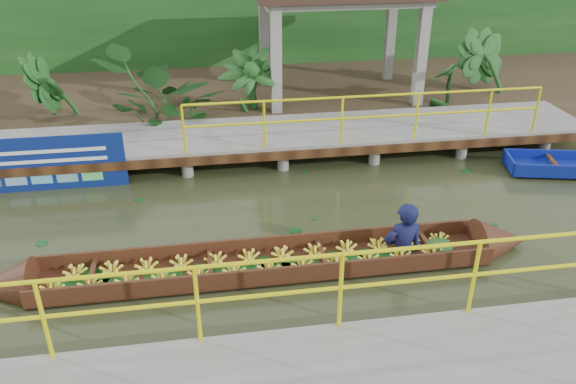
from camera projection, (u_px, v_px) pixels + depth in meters
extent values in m
plane|color=#2C3118|center=(248.00, 240.00, 9.42)|extent=(80.00, 80.00, 0.00)
cube|color=#322719|center=(223.00, 94.00, 15.90)|extent=(30.00, 8.00, 0.45)
cube|color=slate|center=(232.00, 136.00, 12.26)|extent=(16.00, 2.00, 0.15)
cube|color=black|center=(236.00, 158.00, 11.42)|extent=(16.00, 0.12, 0.18)
cylinder|color=yellow|center=(369.00, 96.00, 11.31)|extent=(7.50, 0.05, 0.05)
cylinder|color=yellow|center=(368.00, 117.00, 11.52)|extent=(7.50, 0.05, 0.05)
cylinder|color=yellow|center=(368.00, 119.00, 11.54)|extent=(0.05, 0.05, 1.00)
cylinder|color=slate|center=(34.00, 176.00, 11.13)|extent=(0.24, 0.24, 0.55)
cylinder|color=slate|center=(52.00, 145.00, 12.54)|extent=(0.24, 0.24, 0.55)
cylinder|color=slate|center=(137.00, 169.00, 11.41)|extent=(0.24, 0.24, 0.55)
cylinder|color=slate|center=(143.00, 140.00, 12.81)|extent=(0.24, 0.24, 0.55)
cylinder|color=slate|center=(236.00, 163.00, 11.69)|extent=(0.24, 0.24, 0.55)
cylinder|color=slate|center=(231.00, 135.00, 13.09)|extent=(0.24, 0.24, 0.55)
cylinder|color=slate|center=(329.00, 157.00, 11.97)|extent=(0.24, 0.24, 0.55)
cylinder|color=slate|center=(314.00, 130.00, 13.37)|extent=(0.24, 0.24, 0.55)
cylinder|color=slate|center=(419.00, 151.00, 12.24)|extent=(0.24, 0.24, 0.55)
cylinder|color=slate|center=(395.00, 125.00, 13.65)|extent=(0.24, 0.24, 0.55)
cylinder|color=slate|center=(504.00, 146.00, 12.52)|extent=(0.24, 0.24, 0.55)
cylinder|color=slate|center=(472.00, 121.00, 13.92)|extent=(0.24, 0.24, 0.55)
cylinder|color=slate|center=(236.00, 163.00, 11.69)|extent=(0.24, 0.24, 0.55)
cylinder|color=yellow|center=(360.00, 253.00, 6.13)|extent=(10.00, 0.05, 0.05)
cylinder|color=yellow|center=(358.00, 286.00, 6.33)|extent=(10.00, 0.05, 0.05)
cylinder|color=yellow|center=(358.00, 290.00, 6.36)|extent=(0.05, 0.05, 1.00)
cube|color=slate|center=(276.00, 66.00, 13.32)|extent=(0.25, 0.25, 2.80)
cube|color=slate|center=(421.00, 60.00, 13.82)|extent=(0.25, 0.25, 2.80)
cube|color=slate|center=(264.00, 43.00, 15.43)|extent=(0.25, 0.25, 2.80)
cube|color=slate|center=(390.00, 39.00, 15.93)|extent=(0.25, 0.25, 2.80)
cube|color=#133C13|center=(216.00, 13.00, 17.27)|extent=(30.00, 0.80, 4.00)
cube|color=#36190E|center=(267.00, 267.00, 8.65)|extent=(6.94, 0.88, 0.05)
cube|color=#36190E|center=(264.00, 245.00, 8.97)|extent=(6.93, 0.07, 0.29)
cube|color=#36190E|center=(271.00, 277.00, 8.21)|extent=(6.93, 0.07, 0.29)
cone|color=#36190E|center=(2.00, 287.00, 8.08)|extent=(0.87, 0.83, 0.83)
cone|color=#36190E|center=(501.00, 242.00, 9.16)|extent=(0.87, 0.83, 0.83)
ellipsoid|color=#133C13|center=(438.00, 247.00, 9.00)|extent=(0.49, 0.38, 0.23)
imported|color=#10143D|center=(407.00, 204.00, 8.53)|extent=(0.68, 0.46, 1.79)
cube|color=navy|center=(574.00, 169.00, 11.74)|extent=(2.82, 1.41, 0.09)
cube|color=navy|center=(568.00, 156.00, 12.05)|extent=(2.65, 0.67, 0.27)
cube|color=navy|center=(509.00, 162.00, 11.77)|extent=(0.24, 0.80, 0.27)
cube|color=black|center=(553.00, 162.00, 11.70)|extent=(0.27, 0.81, 0.05)
cube|color=navy|center=(29.00, 165.00, 10.79)|extent=(3.63, 0.03, 1.13)
cube|color=white|center=(26.00, 153.00, 10.65)|extent=(2.95, 0.01, 0.07)
cube|color=white|center=(28.00, 162.00, 10.74)|extent=(2.95, 0.01, 0.07)
imported|color=#133C13|center=(55.00, 86.00, 12.93)|extent=(1.34, 1.34, 1.67)
imported|color=#133C13|center=(166.00, 81.00, 13.28)|extent=(1.34, 1.34, 1.67)
imported|color=#133C13|center=(250.00, 77.00, 13.56)|extent=(1.34, 1.34, 1.67)
imported|color=#133C13|center=(446.00, 69.00, 14.25)|extent=(1.34, 1.34, 1.67)
imported|color=#133C13|center=(501.00, 66.00, 14.46)|extent=(1.34, 1.34, 1.67)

